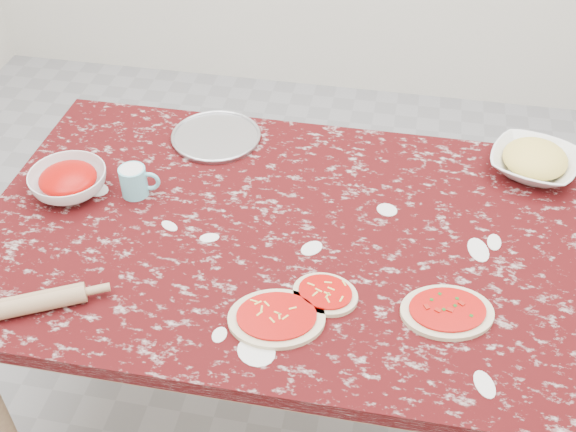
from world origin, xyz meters
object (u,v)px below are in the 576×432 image
Objects in this scene: worktable at (288,254)px; sauce_bowl at (69,182)px; pizza_tray at (216,137)px; rolling_pin at (32,303)px; cheese_bowl at (534,164)px; flour_mug at (135,181)px.

worktable is 7.66× the size of sauce_bowl.
rolling_pin reaches higher than pizza_tray.
cheese_bowl reaches higher than worktable.
pizza_tray is 0.93m from cheese_bowl.
flour_mug is at bearing -164.15° from cheese_bowl.
cheese_bowl is at bearing 14.75° from sauce_bowl.
sauce_bowl is at bearing 175.85° from worktable.
flour_mug is 0.46× the size of rolling_pin.
worktable is 14.73× the size of flour_mug.
pizza_tray reaches higher than worktable.
sauce_bowl is 0.88× the size of rolling_pin.
worktable is 0.63m from sauce_bowl.
pizza_tray is at bearing 72.84° from rolling_pin.
worktable is 6.68× the size of cheese_bowl.
pizza_tray is 2.43× the size of flour_mug.
pizza_tray is at bearing -179.48° from cheese_bowl.
rolling_pin reaches higher than worktable.
cheese_bowl is 1.38m from rolling_pin.
cheese_bowl is 1.11m from flour_mug.
rolling_pin is (-1.16, -0.75, -0.01)m from cheese_bowl.
rolling_pin is (0.10, -0.42, -0.01)m from sauce_bowl.
pizza_tray is 0.46m from sauce_bowl.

